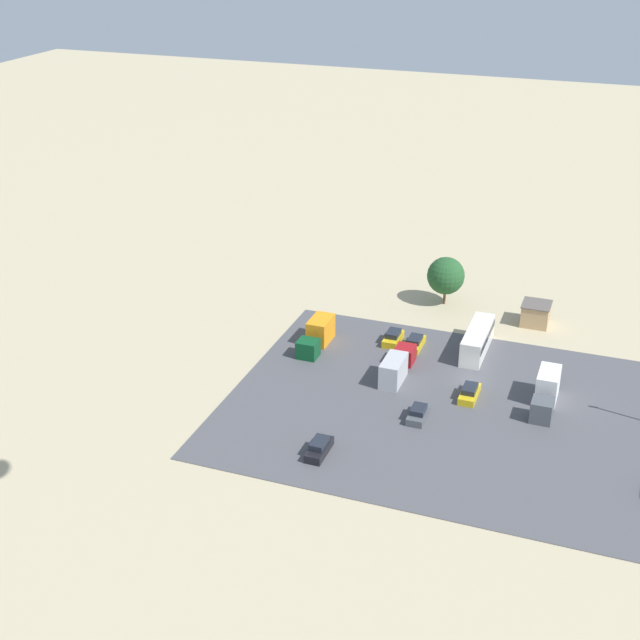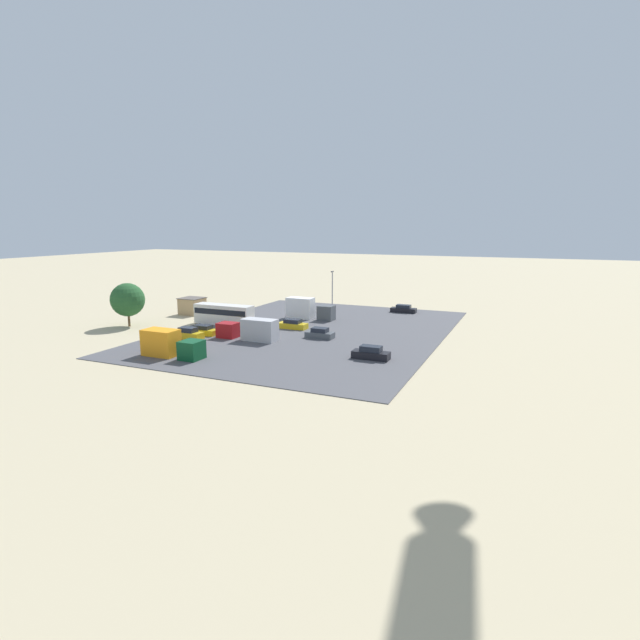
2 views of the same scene
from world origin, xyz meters
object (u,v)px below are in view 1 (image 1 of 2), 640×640
object	(u,v)px
parked_car_2	(470,393)
shed_building	(536,314)
bus	(477,339)
parked_truck_0	(317,335)
parked_car_0	(393,338)
parked_car_4	(415,343)
parked_truck_1	(397,366)
parked_car_1	(319,448)
parked_truck_2	(546,392)
parked_car_3	(418,414)

from	to	relation	value
parked_car_2	shed_building	bearing A→B (deg)	-100.92
bus	parked_truck_0	size ratio (longest dim) A/B	1.26
parked_car_0	parked_car_4	size ratio (longest dim) A/B	0.96
parked_truck_0	parked_truck_1	distance (m)	12.67
parked_car_1	parked_car_4	world-z (taller)	parked_car_1
parked_truck_1	parked_truck_2	world-z (taller)	parked_truck_2
bus	parked_car_0	xyz separation A→B (m)	(10.77, 1.22, -1.07)
parked_car_0	parked_car_4	distance (m)	3.05
parked_car_3	parked_truck_2	bearing A→B (deg)	-148.25
parked_car_0	parked_car_2	distance (m)	16.20
parked_car_1	parked_car_4	xyz separation A→B (m)	(-3.21, -27.09, -0.08)
shed_building	parked_car_4	size ratio (longest dim) A/B	0.90
parked_truck_0	shed_building	bearing A→B (deg)	-147.35
parked_car_1	parked_truck_2	world-z (taller)	parked_truck_2
parked_car_1	parked_truck_2	distance (m)	27.79
bus	parked_car_3	xyz separation A→B (m)	(2.95, 18.41, -1.12)
parked_truck_2	shed_building	bearing A→B (deg)	-79.15
parked_car_4	parked_truck_0	size ratio (longest dim) A/B	0.56
parked_car_4	parked_truck_2	bearing A→B (deg)	153.49
shed_building	parked_car_0	distance (m)	20.62
bus	parked_car_1	xyz separation A→B (m)	(10.96, 28.68, -1.07)
parked_car_0	parked_car_1	xyz separation A→B (m)	(0.19, 27.46, -0.00)
parked_car_3	parked_car_4	distance (m)	17.50
parked_car_0	parked_car_3	xyz separation A→B (m)	(-7.82, 17.19, -0.05)
parked_truck_1	shed_building	bearing A→B (deg)	56.51
shed_building	parked_truck_1	bearing A→B (deg)	56.51
parked_car_2	parked_car_3	xyz separation A→B (m)	(4.43, 6.60, 0.00)
parked_car_3	parked_truck_0	xyz separation A→B (m)	(16.84, -12.90, 0.87)
parked_car_2	parked_truck_0	xyz separation A→B (m)	(21.27, -6.30, 0.88)
parked_car_0	parked_car_3	distance (m)	18.89
parked_car_0	parked_truck_1	world-z (taller)	parked_truck_1
parked_car_2	parked_truck_0	bearing A→B (deg)	-16.51
parked_car_4	parked_truck_1	distance (m)	8.31
parked_car_1	parked_truck_0	world-z (taller)	parked_truck_0
parked_truck_0	parked_truck_1	xyz separation A→B (m)	(-11.90, 4.35, -0.09)
parked_car_3	parked_truck_2	xyz separation A→B (m)	(-12.91, -7.99, 1.03)
shed_building	parked_truck_0	bearing A→B (deg)	32.65
parked_car_3	parked_truck_0	world-z (taller)	parked_truck_0
shed_building	parked_truck_2	world-z (taller)	parked_truck_2
parked_car_2	parked_truck_2	world-z (taller)	parked_truck_2
parked_car_1	parked_car_2	world-z (taller)	parked_car_1
shed_building	parked_car_2	world-z (taller)	shed_building
bus	parked_car_2	world-z (taller)	bus
parked_car_1	parked_car_3	size ratio (longest dim) A/B	1.12
parked_car_1	parked_truck_1	bearing A→B (deg)	80.71
shed_building	parked_car_3	world-z (taller)	shed_building
bus	parked_truck_0	bearing A→B (deg)	15.57
parked_truck_0	parked_car_4	bearing A→B (deg)	-161.95
parked_car_2	parked_truck_1	bearing A→B (deg)	-11.79
shed_building	parked_car_3	size ratio (longest dim) A/B	1.00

